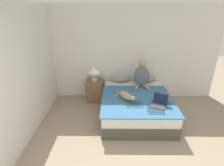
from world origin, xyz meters
name	(u,v)px	position (x,y,z in m)	size (l,w,h in m)	color
wall_back	(126,54)	(0.00, 3.36, 1.27)	(5.01, 0.05, 2.55)	silver
wall_side	(23,75)	(-2.03, 1.67, 1.27)	(0.05, 4.33, 2.55)	silver
bed	(136,105)	(0.20, 2.33, 0.26)	(1.61, 1.90, 0.52)	#4C4742
pillow_near	(120,78)	(-0.16, 3.16, 0.65)	(0.54, 0.20, 0.26)	gray
pillow_far	(146,78)	(0.55, 3.16, 0.65)	(0.54, 0.20, 0.26)	gray
person_sitting	(142,75)	(0.38, 2.89, 0.84)	(0.41, 0.40, 0.74)	slate
cat_tabby	(126,96)	(-0.06, 2.15, 0.60)	(0.42, 0.53, 0.17)	tan
laptop_open	(159,103)	(0.61, 1.87, 0.57)	(0.40, 0.39, 0.24)	#424247
nightstand	(95,90)	(-0.87, 3.07, 0.30)	(0.45, 0.45, 0.60)	brown
table_lamp	(94,71)	(-0.86, 3.06, 0.89)	(0.33, 0.33, 0.40)	beige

